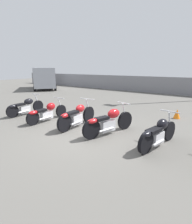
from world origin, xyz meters
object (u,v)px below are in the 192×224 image
at_px(traffic_cone_near, 177,114).
at_px(motorcycle_slot_0, 25,107).
at_px(motorcycle_slot_3, 109,122).
at_px(motorcycle_slot_2, 77,116).
at_px(motorcycle_slot_1, 47,112).
at_px(motorcycle_slot_4, 158,133).
at_px(parked_van, 45,77).

bearing_deg(traffic_cone_near, motorcycle_slot_0, -149.21).
bearing_deg(motorcycle_slot_3, traffic_cone_near, 82.69).
height_order(motorcycle_slot_0, traffic_cone_near, motorcycle_slot_0).
xyz_separation_m(motorcycle_slot_2, motorcycle_slot_3, (1.43, 0.08, 0.01)).
xyz_separation_m(motorcycle_slot_1, motorcycle_slot_4, (4.73, 0.24, 0.03)).
relative_size(motorcycle_slot_0, traffic_cone_near, 4.73).
distance_m(motorcycle_slot_0, parked_van, 11.05).
bearing_deg(traffic_cone_near, parked_van, 165.07).
relative_size(motorcycle_slot_0, motorcycle_slot_2, 0.95).
distance_m(motorcycle_slot_1, motorcycle_slot_2, 1.60).
distance_m(motorcycle_slot_1, parked_van, 12.39).
distance_m(motorcycle_slot_1, traffic_cone_near, 5.89).
bearing_deg(parked_van, traffic_cone_near, -66.48).
distance_m(motorcycle_slot_3, traffic_cone_near, 3.83).
distance_m(motorcycle_slot_2, motorcycle_slot_3, 1.43).
xyz_separation_m(motorcycle_slot_3, traffic_cone_near, (1.51, 3.51, -0.24)).
height_order(motorcycle_slot_1, motorcycle_slot_4, motorcycle_slot_4).
relative_size(motorcycle_slot_0, motorcycle_slot_3, 0.93).
bearing_deg(motorcycle_slot_4, traffic_cone_near, 104.86).
bearing_deg(motorcycle_slot_3, motorcycle_slot_2, -160.61).
relative_size(motorcycle_slot_3, parked_van, 0.43).
xyz_separation_m(motorcycle_slot_0, parked_van, (-8.03, 7.54, 0.84)).
xyz_separation_m(motorcycle_slot_0, motorcycle_slot_1, (1.73, -0.05, -0.01)).
distance_m(motorcycle_slot_4, traffic_cone_near, 3.55).
bearing_deg(traffic_cone_near, motorcycle_slot_4, -86.68).
bearing_deg(motorcycle_slot_1, parked_van, 141.62).
xyz_separation_m(motorcycle_slot_2, traffic_cone_near, (2.94, 3.60, -0.23)).
height_order(motorcycle_slot_0, motorcycle_slot_1, motorcycle_slot_0).
bearing_deg(motorcycle_slot_2, motorcycle_slot_3, 1.69).
bearing_deg(motorcycle_slot_4, motorcycle_slot_3, -169.32).
relative_size(motorcycle_slot_4, traffic_cone_near, 4.58).
distance_m(motorcycle_slot_1, motorcycle_slot_4, 4.74).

